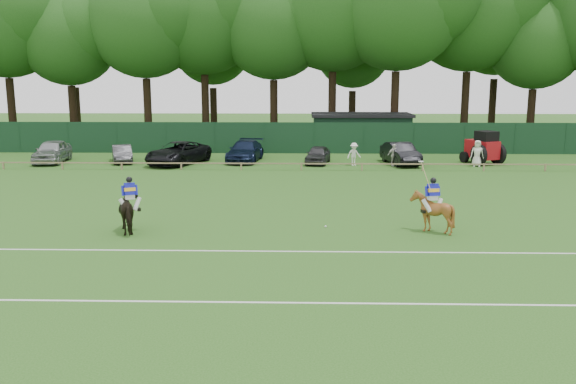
{
  "coord_description": "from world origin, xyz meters",
  "views": [
    {
      "loc": [
        1.15,
        -21.92,
        6.16
      ],
      "look_at": [
        0.5,
        3.0,
        1.4
      ],
      "focal_mm": 38.0,
      "sensor_mm": 36.0,
      "label": 1
    }
  ],
  "objects_px": {
    "utility_shed": "(361,131)",
    "spectator_mid": "(394,155)",
    "suv_black": "(178,153)",
    "hatch_grey": "(318,155)",
    "horse_chestnut": "(432,212)",
    "spectator_left": "(354,154)",
    "sedan_silver": "(52,151)",
    "sedan_grey": "(122,154)",
    "spectator_right": "(477,153)",
    "sedan_navy": "(245,151)",
    "tractor": "(484,148)",
    "polo_ball": "(326,226)",
    "horse_dark": "(131,211)",
    "estate_black": "(401,154)"
  },
  "relations": [
    {
      "from": "tractor",
      "to": "suv_black",
      "type": "bearing_deg",
      "value": 157.86
    },
    {
      "from": "spectator_right",
      "to": "tractor",
      "type": "relative_size",
      "value": 0.55
    },
    {
      "from": "estate_black",
      "to": "spectator_mid",
      "type": "relative_size",
      "value": 3.0
    },
    {
      "from": "hatch_grey",
      "to": "sedan_navy",
      "type": "bearing_deg",
      "value": 179.47
    },
    {
      "from": "hatch_grey",
      "to": "polo_ball",
      "type": "bearing_deg",
      "value": -80.14
    },
    {
      "from": "utility_shed",
      "to": "horse_chestnut",
      "type": "bearing_deg",
      "value": -89.43
    },
    {
      "from": "hatch_grey",
      "to": "polo_ball",
      "type": "xyz_separation_m",
      "value": [
        -0.1,
        -18.71,
        -0.59
      ]
    },
    {
      "from": "suv_black",
      "to": "utility_shed",
      "type": "bearing_deg",
      "value": 55.16
    },
    {
      "from": "sedan_navy",
      "to": "utility_shed",
      "type": "relative_size",
      "value": 0.62
    },
    {
      "from": "spectator_mid",
      "to": "utility_shed",
      "type": "bearing_deg",
      "value": 75.53
    },
    {
      "from": "estate_black",
      "to": "spectator_right",
      "type": "relative_size",
      "value": 2.55
    },
    {
      "from": "estate_black",
      "to": "polo_ball",
      "type": "distance_m",
      "value": 19.43
    },
    {
      "from": "suv_black",
      "to": "sedan_navy",
      "type": "distance_m",
      "value": 4.85
    },
    {
      "from": "horse_chestnut",
      "to": "spectator_left",
      "type": "bearing_deg",
      "value": -97.95
    },
    {
      "from": "spectator_left",
      "to": "utility_shed",
      "type": "bearing_deg",
      "value": 59.93
    },
    {
      "from": "spectator_mid",
      "to": "spectator_right",
      "type": "bearing_deg",
      "value": -23.05
    },
    {
      "from": "suv_black",
      "to": "spectator_mid",
      "type": "relative_size",
      "value": 3.64
    },
    {
      "from": "spectator_right",
      "to": "sedan_navy",
      "type": "bearing_deg",
      "value": -177.06
    },
    {
      "from": "sedan_navy",
      "to": "utility_shed",
      "type": "distance_m",
      "value": 12.01
    },
    {
      "from": "horse_chestnut",
      "to": "tractor",
      "type": "bearing_deg",
      "value": -124.4
    },
    {
      "from": "suv_black",
      "to": "sedan_silver",
      "type": "bearing_deg",
      "value": -161.85
    },
    {
      "from": "horse_chestnut",
      "to": "sedan_navy",
      "type": "relative_size",
      "value": 0.32
    },
    {
      "from": "sedan_silver",
      "to": "tractor",
      "type": "relative_size",
      "value": 1.45
    },
    {
      "from": "sedan_silver",
      "to": "suv_black",
      "type": "xyz_separation_m",
      "value": [
        9.23,
        -0.5,
        -0.03
      ]
    },
    {
      "from": "spectator_mid",
      "to": "polo_ball",
      "type": "distance_m",
      "value": 18.39
    },
    {
      "from": "sedan_grey",
      "to": "hatch_grey",
      "type": "distance_m",
      "value": 14.15
    },
    {
      "from": "horse_chestnut",
      "to": "polo_ball",
      "type": "relative_size",
      "value": 18.42
    },
    {
      "from": "spectator_left",
      "to": "tractor",
      "type": "distance_m",
      "value": 9.3
    },
    {
      "from": "suv_black",
      "to": "hatch_grey",
      "type": "relative_size",
      "value": 1.52
    },
    {
      "from": "spectator_right",
      "to": "utility_shed",
      "type": "relative_size",
      "value": 0.22
    },
    {
      "from": "sedan_navy",
      "to": "spectator_left",
      "type": "distance_m",
      "value": 8.02
    },
    {
      "from": "horse_chestnut",
      "to": "spectator_left",
      "type": "xyz_separation_m",
      "value": [
        -1.63,
        18.42,
        -0.03
      ]
    },
    {
      "from": "horse_chestnut",
      "to": "sedan_grey",
      "type": "distance_m",
      "value": 26.76
    },
    {
      "from": "spectator_left",
      "to": "tractor",
      "type": "height_order",
      "value": "tractor"
    },
    {
      "from": "tractor",
      "to": "spectator_left",
      "type": "bearing_deg",
      "value": 162.54
    },
    {
      "from": "sedan_silver",
      "to": "hatch_grey",
      "type": "relative_size",
      "value": 1.29
    },
    {
      "from": "horse_chestnut",
      "to": "sedan_grey",
      "type": "height_order",
      "value": "horse_chestnut"
    },
    {
      "from": "horse_dark",
      "to": "horse_chestnut",
      "type": "xyz_separation_m",
      "value": [
        12.04,
        0.27,
        -0.02
      ]
    },
    {
      "from": "polo_ball",
      "to": "utility_shed",
      "type": "bearing_deg",
      "value": 81.85
    },
    {
      "from": "horse_chestnut",
      "to": "spectator_left",
      "type": "distance_m",
      "value": 18.49
    },
    {
      "from": "horse_dark",
      "to": "tractor",
      "type": "xyz_separation_m",
      "value": [
        19.66,
        19.7,
        0.27
      ]
    },
    {
      "from": "horse_dark",
      "to": "polo_ball",
      "type": "relative_size",
      "value": 22.26
    },
    {
      "from": "utility_shed",
      "to": "spectator_mid",
      "type": "bearing_deg",
      "value": -82.04
    },
    {
      "from": "horse_dark",
      "to": "utility_shed",
      "type": "distance_m",
      "value": 30.69
    },
    {
      "from": "sedan_grey",
      "to": "spectator_right",
      "type": "xyz_separation_m",
      "value": [
        25.09,
        -1.42,
        0.29
      ]
    },
    {
      "from": "spectator_left",
      "to": "polo_ball",
      "type": "bearing_deg",
      "value": -120.38
    },
    {
      "from": "suv_black",
      "to": "polo_ball",
      "type": "distance_m",
      "value": 20.72
    },
    {
      "from": "horse_dark",
      "to": "sedan_grey",
      "type": "relative_size",
      "value": 0.53
    },
    {
      "from": "sedan_navy",
      "to": "estate_black",
      "type": "distance_m",
      "value": 11.2
    },
    {
      "from": "sedan_grey",
      "to": "spectator_mid",
      "type": "height_order",
      "value": "spectator_mid"
    }
  ]
}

